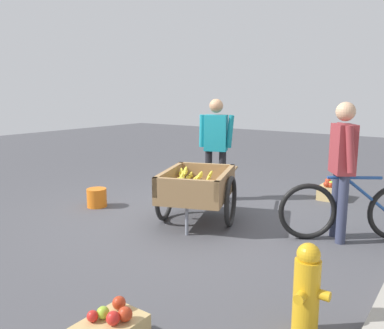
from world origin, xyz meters
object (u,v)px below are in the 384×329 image
Objects in this scene: fruit_cart at (196,190)px; vendor_person at (216,141)px; bicycle at (352,210)px; mixed_fruit_crate at (331,191)px; fire_hydrant at (307,290)px; cyclist_person at (342,160)px; plastic_bucket at (97,198)px.

vendor_person is at bearing -160.16° from fruit_cart.
bicycle reaches higher than mixed_fruit_crate.
fruit_cart is at bearing -26.59° from mixed_fruit_crate.
bicycle reaches higher than fruit_cart.
mixed_fruit_crate is (-3.69, -0.90, -0.21)m from fire_hydrant.
mixed_fruit_crate is at bearing -161.39° from cyclist_person.
bicycle reaches higher than fire_hydrant.
fruit_cart is 1.15× the size of vendor_person.
bicycle is 0.60m from cyclist_person.
cyclist_person is at bearing 73.00° from vendor_person.
bicycle is at bearing 75.98° from vendor_person.
fruit_cart reaches higher than mixed_fruit_crate.
vendor_person reaches higher than mixed_fruit_crate.
cyclist_person is at bearing -56.88° from bicycle.
fruit_cart is at bearing -74.97° from cyclist_person.
plastic_bucket is at bearing -80.23° from fruit_cart.
mixed_fruit_crate is at bearing 153.41° from fruit_cart.
plastic_bucket is (0.72, -3.27, -0.80)m from cyclist_person.
vendor_person is 1.99m from plastic_bucket.
vendor_person is at bearing -104.02° from bicycle.
vendor_person is 2.35× the size of fire_hydrant.
bicycle is 4.92× the size of plastic_bucket.
vendor_person is 3.58× the size of mixed_fruit_crate.
fire_hydrant is at bearing 5.50° from bicycle.
vendor_person is 2.15m from cyclist_person.
vendor_person is at bearing 137.95° from plastic_bucket.
cyclist_person is at bearing 102.47° from plastic_bucket.
fruit_cart is 2.51m from fire_hydrant.
fruit_cart is 1.27× the size of bicycle.
vendor_person reaches higher than bicycle.
mixed_fruit_crate is (-1.72, -0.58, -0.81)m from cyclist_person.
cyclist_person is at bearing 105.03° from fruit_cart.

